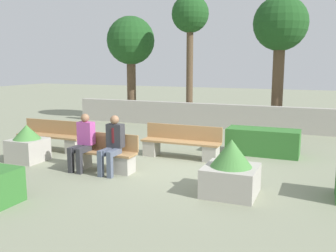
{
  "coord_description": "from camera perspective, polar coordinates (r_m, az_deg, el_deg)",
  "views": [
    {
      "loc": [
        3.2,
        -8.31,
        2.49
      ],
      "look_at": [
        -0.45,
        0.5,
        0.9
      ],
      "focal_mm": 40.0,
      "sensor_mm": 36.0,
      "label": 1
    }
  ],
  "objects": [
    {
      "name": "ground_plane",
      "position": [
        9.25,
        1.41,
        -6.16
      ],
      "size": [
        60.0,
        60.0,
        0.0
      ],
      "primitive_type": "plane",
      "color": "gray"
    },
    {
      "name": "perimeter_wall",
      "position": [
        14.57,
        9.62,
        1.38
      ],
      "size": [
        13.47,
        0.3,
        0.95
      ],
      "color": "#ADA89E",
      "rests_on": "ground_plane"
    },
    {
      "name": "bench_front",
      "position": [
        8.99,
        -9.86,
        -4.62
      ],
      "size": [
        1.66,
        0.48,
        0.86
      ],
      "color": "#A37A4C",
      "rests_on": "ground_plane"
    },
    {
      "name": "bench_left_side",
      "position": [
        10.01,
        1.98,
        -2.91
      ],
      "size": [
        2.15,
        0.48,
        0.86
      ],
      "rotation": [
        0.0,
        0.0,
        -0.1
      ],
      "color": "#A37A4C",
      "rests_on": "ground_plane"
    },
    {
      "name": "bench_right_side",
      "position": [
        11.37,
        -17.35,
        -1.86
      ],
      "size": [
        2.12,
        0.49,
        0.86
      ],
      "rotation": [
        0.0,
        0.0,
        0.06
      ],
      "color": "#A37A4C",
      "rests_on": "ground_plane"
    },
    {
      "name": "person_seated_man",
      "position": [
        8.6,
        -8.43,
        -2.42
      ],
      "size": [
        0.38,
        0.63,
        1.33
      ],
      "color": "#515B70",
      "rests_on": "ground_plane"
    },
    {
      "name": "person_seated_woman",
      "position": [
        9.04,
        -12.81,
        -1.99
      ],
      "size": [
        0.38,
        0.63,
        1.33
      ],
      "color": "#333338",
      "rests_on": "ground_plane"
    },
    {
      "name": "hedge_block_mid_left",
      "position": [
        10.67,
        14.23,
        -2.34
      ],
      "size": [
        1.95,
        0.78,
        0.72
      ],
      "color": "#33702D",
      "rests_on": "ground_plane"
    },
    {
      "name": "planter_corner_left",
      "position": [
        7.31,
        9.56,
        -6.64
      ],
      "size": [
        1.0,
        1.0,
        1.08
      ],
      "color": "#ADA89E",
      "rests_on": "ground_plane"
    },
    {
      "name": "planter_corner_right",
      "position": [
        10.28,
        -20.63,
        -2.64
      ],
      "size": [
        0.82,
        0.82,
        0.95
      ],
      "color": "#ADA89E",
      "rests_on": "ground_plane"
    },
    {
      "name": "tree_leftmost",
      "position": [
        16.88,
        -5.69,
        12.53
      ],
      "size": [
        2.09,
        2.09,
        4.55
      ],
      "color": "brown",
      "rests_on": "ground_plane"
    },
    {
      "name": "tree_center_left",
      "position": [
        15.36,
        3.39,
        15.97
      ],
      "size": [
        1.47,
        1.47,
        5.17
      ],
      "color": "brown",
      "rests_on": "ground_plane"
    },
    {
      "name": "tree_center_right",
      "position": [
        15.41,
        16.75,
        14.18
      ],
      "size": [
        2.08,
        2.08,
        5.06
      ],
      "color": "brown",
      "rests_on": "ground_plane"
    }
  ]
}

